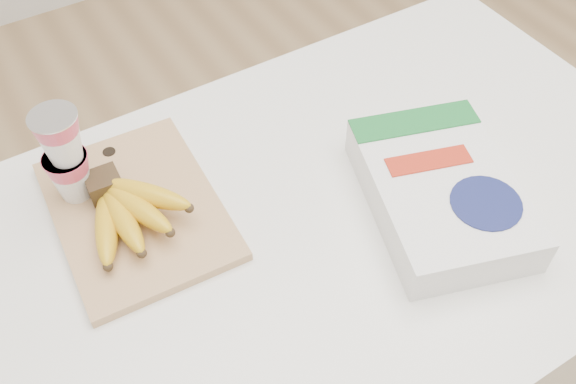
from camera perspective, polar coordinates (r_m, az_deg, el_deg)
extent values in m
cube|color=white|center=(1.29, 4.23, -12.04)|extent=(1.06, 0.70, 0.79)
cube|color=tan|center=(0.96, -13.30, -1.55)|extent=(0.24, 0.32, 0.02)
cube|color=#382816|center=(0.97, -16.05, 0.66)|extent=(0.05, 0.05, 0.03)
ellipsoid|color=gold|center=(0.92, -15.83, -2.97)|extent=(0.08, 0.15, 0.04)
sphere|color=#382816|center=(0.88, -15.71, -6.39)|extent=(0.01, 0.01, 0.01)
ellipsoid|color=gold|center=(0.92, -14.48, -2.33)|extent=(0.03, 0.15, 0.04)
sphere|color=#382816|center=(0.88, -12.88, -5.33)|extent=(0.01, 0.01, 0.01)
ellipsoid|color=gold|center=(0.92, -13.30, -1.35)|extent=(0.08, 0.15, 0.04)
sphere|color=#382816|center=(0.88, -10.43, -3.56)|extent=(0.01, 0.01, 0.01)
ellipsoid|color=gold|center=(0.92, -12.49, -0.19)|extent=(0.11, 0.14, 0.04)
sphere|color=#382816|center=(0.90, -8.79, -1.42)|extent=(0.01, 0.01, 0.01)
cylinder|color=silver|center=(0.89, -20.25, 6.31)|extent=(0.07, 0.07, 0.00)
cube|color=white|center=(0.95, 13.42, -0.04)|extent=(0.28, 0.34, 0.06)
cube|color=#176B2C|center=(1.00, 11.17, 6.19)|extent=(0.20, 0.11, 0.00)
cylinder|color=#151C51|center=(0.91, 17.20, -0.94)|extent=(0.12, 0.12, 0.00)
cube|color=#B42714|center=(0.95, 12.40, 2.74)|extent=(0.13, 0.07, 0.00)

